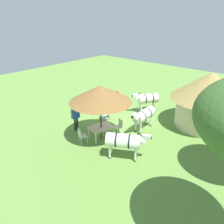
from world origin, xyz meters
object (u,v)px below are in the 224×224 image
object	(u,v)px
zebra_toward_hut	(144,115)
thatched_hut	(208,97)
patio_dining_table	(101,128)
patio_chair_near_hut	(81,135)
standing_watcher	(117,98)
striped_lounge_chair	(105,116)
shade_umbrella	(100,94)
zebra_by_umbrella	(147,99)
zebra_nearest_camera	(124,141)
guest_beside_umbrella	(75,115)
patio_chair_east_end	(119,125)

from	to	relation	value
zebra_toward_hut	thatched_hut	bearing A→B (deg)	-133.26
patio_dining_table	patio_chair_near_hut	bearing A→B (deg)	-22.89
standing_watcher	striped_lounge_chair	bearing A→B (deg)	83.64
thatched_hut	zebra_toward_hut	world-z (taller)	thatched_hut
shade_umbrella	patio_chair_near_hut	distance (m)	2.52
zebra_by_umbrella	zebra_toward_hut	xyz separation A→B (m)	(2.47, 1.32, -0.04)
zebra_nearest_camera	zebra_toward_hut	bearing A→B (deg)	166.51
zebra_toward_hut	zebra_nearest_camera	bearing A→B (deg)	105.44
standing_watcher	striped_lounge_chair	distance (m)	1.83
standing_watcher	zebra_toward_hut	xyz separation A→B (m)	(1.15, 3.04, -0.04)
thatched_hut	shade_umbrella	world-z (taller)	thatched_hut
guest_beside_umbrella	zebra_toward_hut	bearing A→B (deg)	151.34
guest_beside_umbrella	zebra_by_umbrella	bearing A→B (deg)	-179.55
thatched_hut	guest_beside_umbrella	size ratio (longest dim) A/B	2.74
thatched_hut	patio_chair_near_hut	bearing A→B (deg)	-33.50
striped_lounge_chair	zebra_nearest_camera	size ratio (longest dim) A/B	0.46
patio_dining_table	zebra_nearest_camera	world-z (taller)	zebra_nearest_camera
shade_umbrella	zebra_toward_hut	world-z (taller)	shade_umbrella
patio_chair_east_end	zebra_toward_hut	size ratio (longest dim) A/B	0.39
striped_lounge_chair	zebra_by_umbrella	xyz separation A→B (m)	(-2.97, 1.42, 0.74)
shade_umbrella	thatched_hut	bearing A→B (deg)	144.62
patio_chair_east_end	shade_umbrella	bearing A→B (deg)	90.00
zebra_nearest_camera	patio_dining_table	bearing A→B (deg)	-136.15
thatched_hut	striped_lounge_chair	xyz separation A→B (m)	(3.47, -5.41, -1.71)
patio_chair_near_hut	standing_watcher	world-z (taller)	standing_watcher
thatched_hut	guest_beside_umbrella	xyz separation A→B (m)	(5.79, -5.74, -0.96)
patio_dining_table	zebra_by_umbrella	distance (m)	4.99
thatched_hut	shade_umbrella	size ratio (longest dim) A/B	1.33
zebra_nearest_camera	zebra_toward_hut	world-z (taller)	zebra_nearest_camera
patio_chair_east_end	striped_lounge_chair	distance (m)	2.15
patio_chair_east_end	zebra_nearest_camera	bearing A→B (deg)	155.30
thatched_hut	patio_chair_east_end	size ratio (longest dim) A/B	5.05
shade_umbrella	patio_chair_near_hut	xyz separation A→B (m)	(1.10, -0.47, -2.22)
patio_dining_table	zebra_toward_hut	size ratio (longest dim) A/B	0.65
guest_beside_umbrella	striped_lounge_chair	xyz separation A→B (m)	(-2.32, 0.33, -0.75)
zebra_toward_hut	shade_umbrella	bearing A→B (deg)	62.99
patio_chair_east_end	standing_watcher	bearing A→B (deg)	-28.08
thatched_hut	zebra_nearest_camera	size ratio (longest dim) A/B	2.16
thatched_hut	patio_chair_near_hut	size ratio (longest dim) A/B	5.05
striped_lounge_chair	standing_watcher	bearing A→B (deg)	-33.27
thatched_hut	patio_chair_near_hut	distance (m)	8.03
guest_beside_umbrella	zebra_nearest_camera	bearing A→B (deg)	104.29
patio_chair_east_end	striped_lounge_chair	xyz separation A→B (m)	(-0.89, -1.94, -0.27)
shade_umbrella	patio_chair_east_end	xyz separation A→B (m)	(-1.12, 0.42, -2.22)
patio_chair_near_hut	zebra_by_umbrella	xyz separation A→B (m)	(-6.08, 0.36, 0.47)
patio_chair_near_hut	patio_chair_east_end	world-z (taller)	same
standing_watcher	zebra_nearest_camera	distance (m)	5.84
shade_umbrella	striped_lounge_chair	distance (m)	3.55
patio_dining_table	patio_chair_east_end	world-z (taller)	patio_chair_east_end
shade_umbrella	patio_chair_near_hut	bearing A→B (deg)	-22.89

